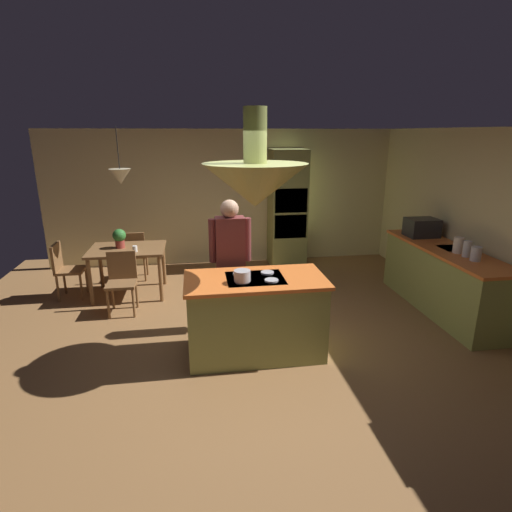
{
  "coord_description": "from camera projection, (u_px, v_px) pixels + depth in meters",
  "views": [
    {
      "loc": [
        -0.63,
        -4.43,
        2.48
      ],
      "look_at": [
        0.1,
        0.4,
        1.0
      ],
      "focal_mm": 28.67,
      "sensor_mm": 36.0,
      "label": 1
    }
  ],
  "objects": [
    {
      "name": "ground",
      "position": [
        253.0,
        344.0,
        5.0
      ],
      "size": [
        8.16,
        8.16,
        0.0
      ],
      "primitive_type": "plane",
      "color": "olive"
    },
    {
      "name": "wall_back",
      "position": [
        227.0,
        198.0,
        7.9
      ],
      "size": [
        6.8,
        0.1,
        2.55
      ],
      "primitive_type": "cube",
      "color": "beige",
      "rests_on": "ground"
    },
    {
      "name": "wall_right",
      "position": [
        488.0,
        226.0,
        5.48
      ],
      "size": [
        0.1,
        7.2,
        2.55
      ],
      "primitive_type": "cube",
      "color": "beige",
      "rests_on": "ground"
    },
    {
      "name": "kitchen_island",
      "position": [
        255.0,
        316.0,
        4.68
      ],
      "size": [
        1.58,
        0.83,
        0.95
      ],
      "color": "#8C934C",
      "rests_on": "ground"
    },
    {
      "name": "counter_run_right",
      "position": [
        443.0,
        279.0,
        5.84
      ],
      "size": [
        0.73,
        2.38,
        0.93
      ],
      "color": "#8C934C",
      "rests_on": "ground"
    },
    {
      "name": "oven_tower",
      "position": [
        287.0,
        209.0,
        7.72
      ],
      "size": [
        0.66,
        0.62,
        2.19
      ],
      "color": "#8C934C",
      "rests_on": "ground"
    },
    {
      "name": "dining_table",
      "position": [
        128.0,
        254.0,
        6.37
      ],
      "size": [
        1.14,
        0.87,
        0.76
      ],
      "color": "brown",
      "rests_on": "ground"
    },
    {
      "name": "person_at_island",
      "position": [
        230.0,
        257.0,
        5.15
      ],
      "size": [
        0.53,
        0.23,
        1.7
      ],
      "color": "tan",
      "rests_on": "ground"
    },
    {
      "name": "range_hood",
      "position": [
        255.0,
        183.0,
        4.24
      ],
      "size": [
        1.1,
        1.1,
        1.0
      ],
      "color": "#8C934C"
    },
    {
      "name": "pendant_light_over_table",
      "position": [
        120.0,
        176.0,
        6.02
      ],
      "size": [
        0.32,
        0.32,
        0.82
      ],
      "color": "beige"
    },
    {
      "name": "chair_facing_island",
      "position": [
        122.0,
        278.0,
        5.79
      ],
      "size": [
        0.4,
        0.4,
        0.87
      ],
      "color": "brown",
      "rests_on": "ground"
    },
    {
      "name": "chair_by_back_wall",
      "position": [
        134.0,
        252.0,
        7.03
      ],
      "size": [
        0.4,
        0.4,
        0.87
      ],
      "rotation": [
        0.0,
        0.0,
        3.14
      ],
      "color": "brown",
      "rests_on": "ground"
    },
    {
      "name": "chair_at_corner",
      "position": [
        65.0,
        267.0,
        6.28
      ],
      "size": [
        0.4,
        0.4,
        0.87
      ],
      "rotation": [
        0.0,
        0.0,
        1.57
      ],
      "color": "brown",
      "rests_on": "ground"
    },
    {
      "name": "potted_plant_on_table",
      "position": [
        119.0,
        237.0,
        6.31
      ],
      "size": [
        0.2,
        0.2,
        0.3
      ],
      "color": "#99382D",
      "rests_on": "dining_table"
    },
    {
      "name": "cup_on_table",
      "position": [
        135.0,
        249.0,
        6.14
      ],
      "size": [
        0.07,
        0.07,
        0.09
      ],
      "primitive_type": "cylinder",
      "color": "white",
      "rests_on": "dining_table"
    },
    {
      "name": "canister_flour",
      "position": [
        476.0,
        254.0,
        5.13
      ],
      "size": [
        0.13,
        0.13,
        0.18
      ],
      "primitive_type": "cylinder",
      "color": "silver",
      "rests_on": "counter_run_right"
    },
    {
      "name": "canister_sugar",
      "position": [
        467.0,
        249.0,
        5.29
      ],
      "size": [
        0.1,
        0.1,
        0.21
      ],
      "primitive_type": "cylinder",
      "color": "silver",
      "rests_on": "counter_run_right"
    },
    {
      "name": "canister_tea",
      "position": [
        458.0,
        245.0,
        5.46
      ],
      "size": [
        0.13,
        0.13,
        0.21
      ],
      "primitive_type": "cylinder",
      "color": "silver",
      "rests_on": "counter_run_right"
    },
    {
      "name": "microwave_on_counter",
      "position": [
        422.0,
        227.0,
        6.33
      ],
      "size": [
        0.46,
        0.36,
        0.28
      ],
      "primitive_type": "cube",
      "color": "#232326",
      "rests_on": "counter_run_right"
    },
    {
      "name": "cooking_pot_on_cooktop",
      "position": [
        242.0,
        276.0,
        4.38
      ],
      "size": [
        0.18,
        0.18,
        0.12
      ],
      "primitive_type": "cylinder",
      "color": "#B2B2B7",
      "rests_on": "kitchen_island"
    }
  ]
}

